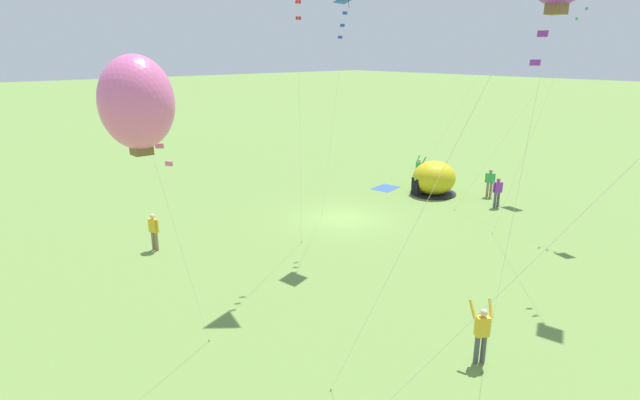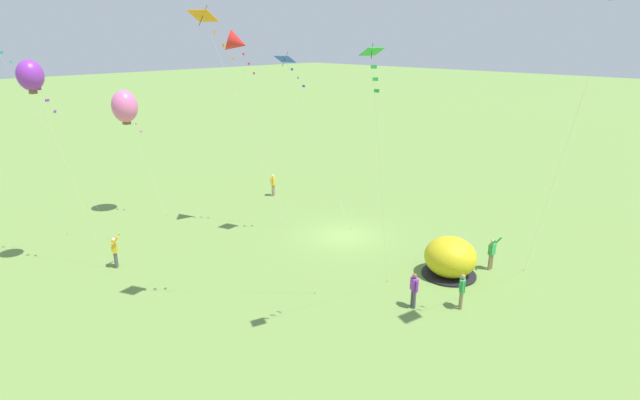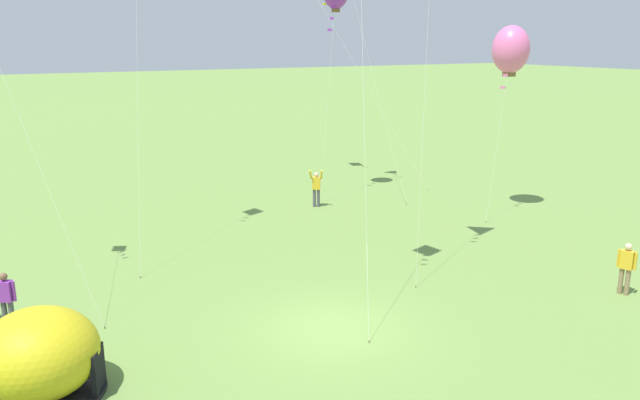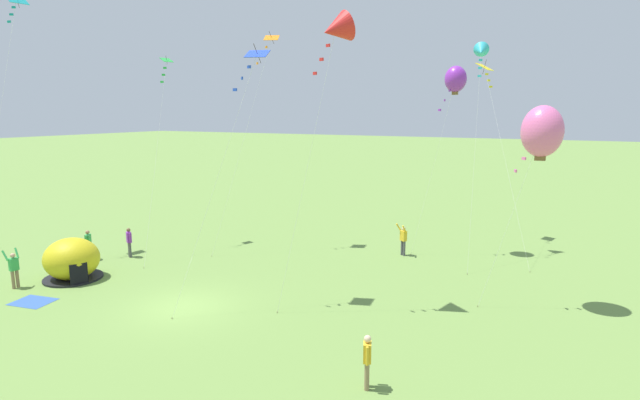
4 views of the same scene
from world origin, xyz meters
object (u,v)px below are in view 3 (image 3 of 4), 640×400
at_px(person_near_tent, 626,266).
at_px(kite_pink, 511,50).
at_px(popup_tent, 39,356).
at_px(person_center_field, 6,298).
at_px(person_with_toddler, 316,187).

relative_size(person_near_tent, kite_pink, 0.20).
xyz_separation_m(popup_tent, kite_pink, (20.76, 6.77, 6.51)).
bearing_deg(person_center_field, person_with_toddler, 28.55).
xyz_separation_m(person_with_toddler, person_center_field, (-13.96, -7.60, -0.03)).
bearing_deg(person_with_toddler, person_center_field, -151.45).
bearing_deg(person_with_toddler, person_near_tent, -76.20).
relative_size(person_near_tent, person_center_field, 1.00).
bearing_deg(person_center_field, person_near_tent, -20.91).
height_order(person_center_field, kite_pink, kite_pink).
xyz_separation_m(person_near_tent, person_center_field, (-17.46, 6.67, 0.00)).
bearing_deg(kite_pink, popup_tent, -161.94).
bearing_deg(kite_pink, person_with_toddler, 146.17).
bearing_deg(kite_pink, person_center_field, -172.73).
bearing_deg(person_with_toddler, popup_tent, -139.14).
distance_m(popup_tent, kite_pink, 22.79).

